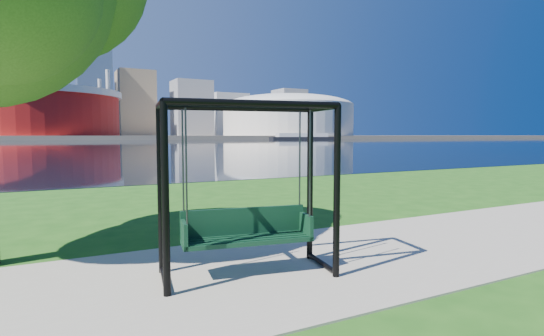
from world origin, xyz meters
TOP-DOWN VIEW (x-y plane):
  - ground at (0.00, 0.00)m, footprint 900.00×900.00m
  - path at (0.00, -0.50)m, footprint 120.00×4.00m
  - river at (0.00, 102.00)m, footprint 900.00×180.00m
  - far_bank at (0.00, 306.00)m, footprint 900.00×228.00m
  - stadium at (-10.00, 235.00)m, footprint 83.00×83.00m
  - arena at (135.00, 235.00)m, footprint 84.00×84.00m
  - skyline at (-4.27, 319.39)m, footprint 392.00×66.00m
  - swing at (-0.59, -0.57)m, footprint 2.67×1.50m
  - barge at (111.90, 180.22)m, footprint 33.96×15.69m

SIDE VIEW (x-z plane):
  - ground at x=0.00m, z-range 0.00..0.00m
  - river at x=0.00m, z-range 0.00..0.02m
  - path at x=0.00m, z-range 0.00..0.03m
  - far_bank at x=0.00m, z-range 0.00..2.00m
  - swing at x=-0.59m, z-range -0.04..2.54m
  - barge at x=111.90m, z-range -0.15..3.13m
  - stadium at x=-10.00m, z-range -1.77..30.23m
  - arena at x=135.00m, z-range 2.59..29.15m
  - skyline at x=-4.27m, z-range -12.36..84.14m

